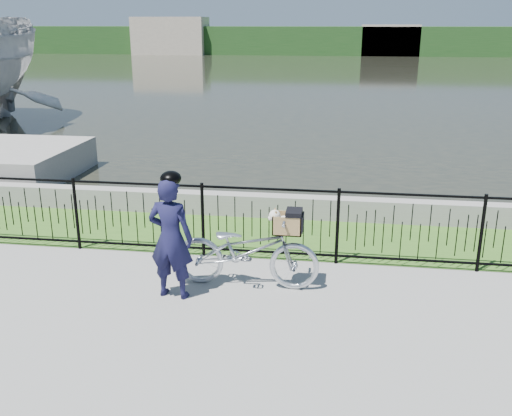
# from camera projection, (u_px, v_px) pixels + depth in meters

# --- Properties ---
(ground) EXTENTS (120.00, 120.00, 0.00)m
(ground) POSITION_uv_depth(u_px,v_px,m) (253.00, 310.00, 7.06)
(ground) COLOR gray
(ground) RESTS_ON ground
(grass_strip) EXTENTS (60.00, 2.00, 0.01)m
(grass_strip) POSITION_uv_depth(u_px,v_px,m) (276.00, 236.00, 9.51)
(grass_strip) COLOR #39641F
(grass_strip) RESTS_ON ground
(water) EXTENTS (120.00, 120.00, 0.00)m
(water) POSITION_uv_depth(u_px,v_px,m) (326.00, 76.00, 38.11)
(water) COLOR #26271D
(water) RESTS_ON ground
(quay_wall) EXTENTS (60.00, 0.30, 0.40)m
(quay_wall) POSITION_uv_depth(u_px,v_px,m) (282.00, 206.00, 10.39)
(quay_wall) COLOR gray
(quay_wall) RESTS_ON ground
(fence) EXTENTS (14.00, 0.06, 1.15)m
(fence) POSITION_uv_depth(u_px,v_px,m) (269.00, 223.00, 8.39)
(fence) COLOR black
(fence) RESTS_ON ground
(far_treeline) EXTENTS (120.00, 6.00, 3.00)m
(far_treeline) POSITION_uv_depth(u_px,v_px,m) (333.00, 41.00, 63.05)
(far_treeline) COLOR #20461A
(far_treeline) RESTS_ON ground
(far_building_left) EXTENTS (8.00, 4.00, 4.00)m
(far_building_left) POSITION_uv_depth(u_px,v_px,m) (171.00, 36.00, 63.48)
(far_building_left) COLOR #A59884
(far_building_left) RESTS_ON ground
(far_building_right) EXTENTS (6.00, 3.00, 3.20)m
(far_building_right) POSITION_uv_depth(u_px,v_px,m) (390.00, 40.00, 60.79)
(far_building_right) COLOR #A59884
(far_building_right) RESTS_ON ground
(bicycle_rig) EXTENTS (1.94, 0.68, 1.12)m
(bicycle_rig) POSITION_uv_depth(u_px,v_px,m) (247.00, 250.00, 7.56)
(bicycle_rig) COLOR #B8BDC5
(bicycle_rig) RESTS_ON ground
(cyclist) EXTENTS (0.62, 0.45, 1.67)m
(cyclist) POSITION_uv_depth(u_px,v_px,m) (171.00, 236.00, 7.18)
(cyclist) COLOR #131233
(cyclist) RESTS_ON ground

